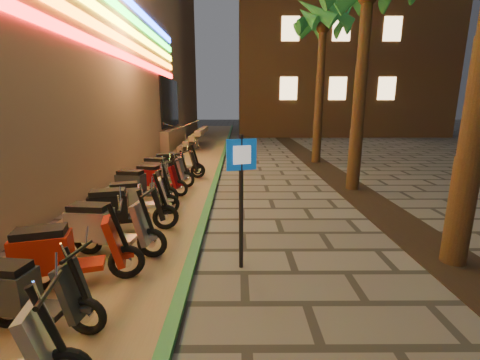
{
  "coord_description": "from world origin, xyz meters",
  "views": [
    {
      "loc": [
        -0.09,
        -3.05,
        2.64
      ],
      "look_at": [
        -0.06,
        3.15,
        1.2
      ],
      "focal_mm": 24.0,
      "sensor_mm": 36.0,
      "label": 1
    }
  ],
  "objects_px": {
    "scooter_11": "(163,170)",
    "scooter_13": "(181,162)",
    "scooter_8": "(136,198)",
    "scooter_6": "(105,227)",
    "scooter_5": "(64,253)",
    "scooter_12": "(174,165)",
    "scooter_4": "(25,294)",
    "scooter_7": "(123,208)",
    "pedestrian_sign": "(241,184)",
    "scooter_9": "(140,185)",
    "scooter_10": "(156,179)"
  },
  "relations": [
    {
      "from": "scooter_5",
      "to": "scooter_10",
      "type": "bearing_deg",
      "value": 72.52
    },
    {
      "from": "scooter_4",
      "to": "scooter_9",
      "type": "xyz_separation_m",
      "value": [
        -0.16,
        5.08,
        0.05
      ]
    },
    {
      "from": "scooter_8",
      "to": "scooter_13",
      "type": "xyz_separation_m",
      "value": [
        0.16,
        5.19,
        -0.04
      ]
    },
    {
      "from": "scooter_9",
      "to": "scooter_13",
      "type": "xyz_separation_m",
      "value": [
        0.39,
        4.1,
        -0.07
      ]
    },
    {
      "from": "pedestrian_sign",
      "to": "scooter_11",
      "type": "height_order",
      "value": "pedestrian_sign"
    },
    {
      "from": "scooter_4",
      "to": "scooter_6",
      "type": "distance_m",
      "value": 1.98
    },
    {
      "from": "scooter_12",
      "to": "scooter_6",
      "type": "bearing_deg",
      "value": -106.93
    },
    {
      "from": "pedestrian_sign",
      "to": "scooter_7",
      "type": "xyz_separation_m",
      "value": [
        -2.45,
        1.48,
        -0.88
      ]
    },
    {
      "from": "scooter_4",
      "to": "scooter_5",
      "type": "relative_size",
      "value": 0.9
    },
    {
      "from": "pedestrian_sign",
      "to": "scooter_8",
      "type": "relative_size",
      "value": 1.37
    },
    {
      "from": "scooter_6",
      "to": "scooter_13",
      "type": "xyz_separation_m",
      "value": [
        0.08,
        7.21,
        -0.08
      ]
    },
    {
      "from": "scooter_12",
      "to": "scooter_13",
      "type": "distance_m",
      "value": 1.14
    },
    {
      "from": "pedestrian_sign",
      "to": "scooter_8",
      "type": "bearing_deg",
      "value": 116.21
    },
    {
      "from": "scooter_9",
      "to": "scooter_10",
      "type": "distance_m",
      "value": 0.98
    },
    {
      "from": "scooter_9",
      "to": "scooter_5",
      "type": "bearing_deg",
      "value": -78.2
    },
    {
      "from": "scooter_4",
      "to": "scooter_8",
      "type": "xyz_separation_m",
      "value": [
        0.07,
        3.99,
        0.02
      ]
    },
    {
      "from": "scooter_4",
      "to": "scooter_12",
      "type": "xyz_separation_m",
      "value": [
        0.2,
        8.04,
        0.07
      ]
    },
    {
      "from": "scooter_4",
      "to": "scooter_11",
      "type": "bearing_deg",
      "value": 96.64
    },
    {
      "from": "scooter_5",
      "to": "scooter_10",
      "type": "relative_size",
      "value": 1.09
    },
    {
      "from": "scooter_4",
      "to": "scooter_5",
      "type": "height_order",
      "value": "scooter_5"
    },
    {
      "from": "scooter_9",
      "to": "scooter_11",
      "type": "distance_m",
      "value": 2.04
    },
    {
      "from": "scooter_13",
      "to": "pedestrian_sign",
      "type": "bearing_deg",
      "value": -56.66
    },
    {
      "from": "pedestrian_sign",
      "to": "scooter_13",
      "type": "distance_m",
      "value": 8.06
    },
    {
      "from": "pedestrian_sign",
      "to": "scooter_6",
      "type": "distance_m",
      "value": 2.61
    },
    {
      "from": "scooter_8",
      "to": "scooter_13",
      "type": "height_order",
      "value": "scooter_8"
    },
    {
      "from": "scooter_10",
      "to": "scooter_13",
      "type": "xyz_separation_m",
      "value": [
        0.19,
        3.14,
        -0.04
      ]
    },
    {
      "from": "scooter_7",
      "to": "scooter_13",
      "type": "xyz_separation_m",
      "value": [
        0.12,
        6.18,
        -0.09
      ]
    },
    {
      "from": "scooter_6",
      "to": "scooter_8",
      "type": "height_order",
      "value": "scooter_6"
    },
    {
      "from": "scooter_12",
      "to": "scooter_13",
      "type": "bearing_deg",
      "value": 71.59
    },
    {
      "from": "scooter_9",
      "to": "scooter_12",
      "type": "distance_m",
      "value": 2.98
    },
    {
      "from": "scooter_8",
      "to": "scooter_11",
      "type": "height_order",
      "value": "scooter_11"
    },
    {
      "from": "scooter_5",
      "to": "scooter_8",
      "type": "relative_size",
      "value": 1.09
    },
    {
      "from": "scooter_9",
      "to": "pedestrian_sign",
      "type": "bearing_deg",
      "value": -42.63
    },
    {
      "from": "scooter_5",
      "to": "scooter_6",
      "type": "relative_size",
      "value": 1.0
    },
    {
      "from": "scooter_7",
      "to": "scooter_13",
      "type": "distance_m",
      "value": 6.18
    },
    {
      "from": "scooter_11",
      "to": "scooter_7",
      "type": "bearing_deg",
      "value": -75.23
    },
    {
      "from": "scooter_7",
      "to": "pedestrian_sign",
      "type": "bearing_deg",
      "value": -45.6
    },
    {
      "from": "scooter_11",
      "to": "scooter_13",
      "type": "distance_m",
      "value": 2.08
    },
    {
      "from": "scooter_11",
      "to": "scooter_13",
      "type": "height_order",
      "value": "scooter_11"
    },
    {
      "from": "scooter_4",
      "to": "scooter_8",
      "type": "relative_size",
      "value": 0.98
    },
    {
      "from": "scooter_5",
      "to": "scooter_7",
      "type": "height_order",
      "value": "scooter_7"
    },
    {
      "from": "scooter_8",
      "to": "scooter_6",
      "type": "bearing_deg",
      "value": -104.92
    },
    {
      "from": "pedestrian_sign",
      "to": "scooter_7",
      "type": "bearing_deg",
      "value": 129.75
    },
    {
      "from": "scooter_6",
      "to": "scooter_10",
      "type": "height_order",
      "value": "scooter_6"
    },
    {
      "from": "scooter_5",
      "to": "scooter_12",
      "type": "xyz_separation_m",
      "value": [
        0.22,
        7.1,
        0.01
      ]
    },
    {
      "from": "scooter_8",
      "to": "scooter_12",
      "type": "xyz_separation_m",
      "value": [
        0.13,
        4.05,
        0.05
      ]
    },
    {
      "from": "scooter_6",
      "to": "scooter_13",
      "type": "bearing_deg",
      "value": 95.08
    },
    {
      "from": "scooter_7",
      "to": "scooter_11",
      "type": "xyz_separation_m",
      "value": [
        -0.11,
        4.11,
        -0.02
      ]
    },
    {
      "from": "scooter_7",
      "to": "scooter_11",
      "type": "distance_m",
      "value": 4.11
    },
    {
      "from": "pedestrian_sign",
      "to": "scooter_7",
      "type": "relative_size",
      "value": 1.23
    }
  ]
}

